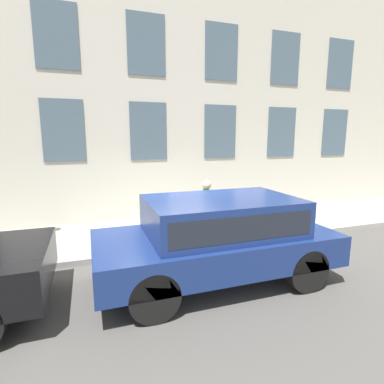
% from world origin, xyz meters
% --- Properties ---
extents(ground_plane, '(80.00, 80.00, 0.00)m').
position_xyz_m(ground_plane, '(0.00, 0.00, 0.00)').
color(ground_plane, '#514F4C').
extents(sidewalk, '(2.94, 60.00, 0.14)m').
position_xyz_m(sidewalk, '(1.47, 0.00, 0.07)').
color(sidewalk, '#9E9B93').
rests_on(sidewalk, ground_plane).
extents(building_facade, '(0.33, 40.00, 11.33)m').
position_xyz_m(building_facade, '(3.08, 0.00, 5.66)').
color(building_facade, beige).
rests_on(building_facade, ground_plane).
extents(fire_hydrant, '(0.30, 0.42, 0.79)m').
position_xyz_m(fire_hydrant, '(0.37, -0.15, 0.54)').
color(fire_hydrant, gold).
rests_on(fire_hydrant, sidewalk).
extents(person, '(0.36, 0.24, 1.49)m').
position_xyz_m(person, '(0.64, -1.04, 1.03)').
color(person, '#998466').
rests_on(person, sidewalk).
extents(parked_truck_navy_near, '(2.03, 4.45, 1.62)m').
position_xyz_m(parked_truck_navy_near, '(-1.55, -0.40, 0.95)').
color(parked_truck_navy_near, black).
rests_on(parked_truck_navy_near, ground_plane).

